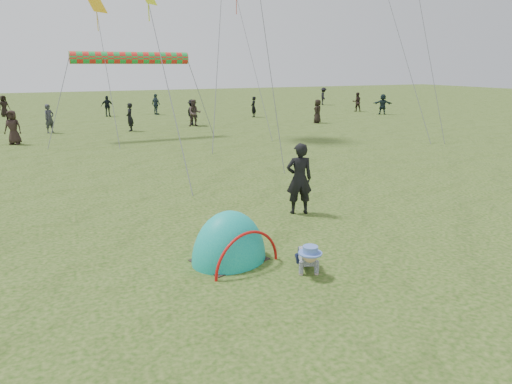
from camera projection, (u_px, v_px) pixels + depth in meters
name	position (u px, v px, depth m)	size (l,w,h in m)	color
ground	(298.00, 271.00, 9.07)	(140.00, 140.00, 0.00)	#153B08
crawling_toddler	(308.00, 256.00, 8.99)	(0.59, 0.84, 0.64)	black
popup_tent	(229.00, 260.00, 9.59)	(1.65, 1.36, 2.14)	#059090
standing_adult	(299.00, 179.00, 12.38)	(0.72, 0.47, 1.96)	black
crowd_person_0	(130.00, 117.00, 28.09)	(0.63, 0.41, 1.72)	black
crowd_person_1	(195.00, 113.00, 30.36)	(0.85, 0.67, 1.76)	#463734
crowd_person_2	(107.00, 106.00, 36.22)	(0.95, 0.40, 1.62)	black
crowd_person_3	(192.00, 112.00, 30.84)	(1.12, 0.64, 1.74)	black
crowd_person_4	(318.00, 111.00, 32.10)	(0.80, 0.52, 1.64)	black
crowd_person_5	(383.00, 104.00, 37.72)	(1.55, 0.49, 1.67)	#1A292F
crowd_person_6	(49.00, 119.00, 27.32)	(0.63, 0.41, 1.72)	#2F3038
crowd_person_7	(357.00, 102.00, 40.19)	(0.80, 0.62, 1.65)	black
crowd_person_9	(323.00, 96.00, 46.85)	(1.13, 0.65, 1.76)	black
crowd_person_10	(4.00, 106.00, 36.09)	(0.81, 0.53, 1.66)	black
crowd_person_12	(253.00, 107.00, 35.75)	(0.58, 0.38, 1.59)	black
crowd_person_14	(156.00, 104.00, 37.53)	(0.99, 0.41, 1.69)	#24333C
crowd_person_16	(13.00, 127.00, 23.37)	(0.85, 0.56, 1.75)	black
rainbow_tube_kite	(131.00, 58.00, 24.64)	(0.64, 0.64, 6.24)	red
diamond_kite_8	(96.00, 3.00, 24.68)	(1.16, 1.16, 0.00)	yellow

